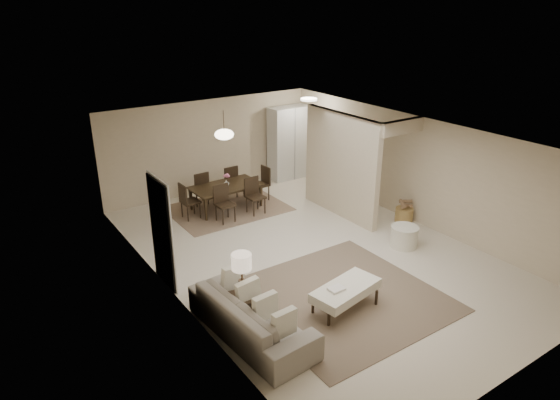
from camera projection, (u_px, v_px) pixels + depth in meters
floor at (312, 253)px, 10.42m from camera, size 9.00×9.00×0.00m
ceiling at (315, 136)px, 9.48m from camera, size 9.00×9.00×0.00m
back_wall at (210, 146)px, 13.39m from camera, size 6.00×0.00×6.00m
left_wall at (172, 234)px, 8.38m from camera, size 0.00×9.00×9.00m
right_wall at (416, 170)px, 11.51m from camera, size 0.00×9.00×9.00m
partition at (341, 165)px, 11.84m from camera, size 0.15×2.50×2.50m
doorway at (161, 233)px, 8.94m from camera, size 0.04×0.90×2.04m
pantry_cabinet at (289, 143)px, 14.43m from camera, size 1.20×0.55×2.10m
flush_light at (309, 99)px, 13.14m from camera, size 0.44×0.44×0.05m
living_rug at (342, 297)px, 8.86m from camera, size 3.20×3.20×0.01m
sofa at (251, 316)px, 7.76m from camera, size 2.43×1.09×0.69m
ottoman_bench at (346, 291)px, 8.39m from camera, size 1.35×0.80×0.45m
side_table at (243, 309)px, 8.08m from camera, size 0.56×0.56×0.50m
table_lamp at (242, 265)px, 7.78m from camera, size 0.32×0.32×0.76m
round_pouf at (404, 237)px, 10.60m from camera, size 0.58×0.58×0.45m
wicker_basket at (404, 215)px, 11.78m from camera, size 0.54×0.54×0.35m
dining_rug at (227, 208)px, 12.59m from camera, size 2.80×2.10×0.01m
dining_table at (227, 197)px, 12.48m from camera, size 1.76×1.01×0.61m
dining_chairs at (227, 192)px, 12.43m from camera, size 2.40×1.76×0.89m
vase at (226, 183)px, 12.34m from camera, size 0.18×0.18×0.15m
yellow_mat at (336, 195)px, 13.48m from camera, size 0.91×0.62×0.01m
pendant_light at (224, 134)px, 11.87m from camera, size 0.46×0.46×0.71m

